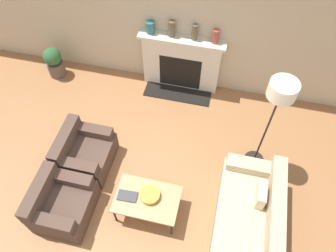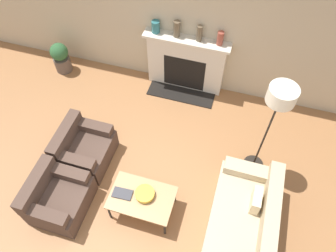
{
  "view_description": "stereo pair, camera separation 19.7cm",
  "coord_description": "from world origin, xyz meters",
  "px_view_note": "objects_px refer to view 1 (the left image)",
  "views": [
    {
      "loc": [
        0.91,
        -1.88,
        4.85
      ],
      "look_at": [
        0.17,
        1.26,
        0.45
      ],
      "focal_mm": 35.0,
      "sensor_mm": 36.0,
      "label": 1
    },
    {
      "loc": [
        1.1,
        -1.83,
        4.85
      ],
      "look_at": [
        0.17,
        1.26,
        0.45
      ],
      "focal_mm": 35.0,
      "sensor_mm": 36.0,
      "label": 2
    }
  ],
  "objects_px": {
    "armchair_near": "(61,204)",
    "book": "(127,196)",
    "bowl": "(150,195)",
    "fireplace": "(181,63)",
    "mantel_vase_right": "(215,36)",
    "couch": "(248,234)",
    "armchair_far": "(84,153)",
    "floor_lamp": "(279,99)",
    "mantel_vase_center_left": "(172,29)",
    "coffee_table": "(147,199)",
    "mantel_vase_left": "(150,27)",
    "potted_plant": "(54,62)",
    "mantel_vase_center_right": "(195,32)"
  },
  "relations": [
    {
      "from": "mantel_vase_center_left",
      "to": "mantel_vase_right",
      "type": "bearing_deg",
      "value": 0.0
    },
    {
      "from": "mantel_vase_left",
      "to": "potted_plant",
      "type": "relative_size",
      "value": 0.34
    },
    {
      "from": "mantel_vase_center_left",
      "to": "potted_plant",
      "type": "height_order",
      "value": "mantel_vase_center_left"
    },
    {
      "from": "fireplace",
      "to": "mantel_vase_left",
      "type": "distance_m",
      "value": 0.91
    },
    {
      "from": "coffee_table",
      "to": "mantel_vase_right",
      "type": "distance_m",
      "value": 2.92
    },
    {
      "from": "armchair_far",
      "to": "coffee_table",
      "type": "distance_m",
      "value": 1.37
    },
    {
      "from": "book",
      "to": "mantel_vase_right",
      "type": "relative_size",
      "value": 1.2
    },
    {
      "from": "armchair_far",
      "to": "book",
      "type": "relative_size",
      "value": 2.91
    },
    {
      "from": "mantel_vase_center_left",
      "to": "mantel_vase_center_right",
      "type": "xyz_separation_m",
      "value": [
        0.4,
        0.0,
        -0.0
      ]
    },
    {
      "from": "floor_lamp",
      "to": "mantel_vase_center_left",
      "type": "relative_size",
      "value": 6.34
    },
    {
      "from": "armchair_far",
      "to": "book",
      "type": "distance_m",
      "value": 1.15
    },
    {
      "from": "book",
      "to": "armchair_far",
      "type": "bearing_deg",
      "value": 143.69
    },
    {
      "from": "mantel_vase_right",
      "to": "mantel_vase_center_left",
      "type": "bearing_deg",
      "value": 180.0
    },
    {
      "from": "armchair_far",
      "to": "mantel_vase_right",
      "type": "height_order",
      "value": "mantel_vase_right"
    },
    {
      "from": "book",
      "to": "bowl",
      "type": "bearing_deg",
      "value": 10.2
    },
    {
      "from": "armchair_near",
      "to": "coffee_table",
      "type": "height_order",
      "value": "armchair_near"
    },
    {
      "from": "armchair_near",
      "to": "coffee_table",
      "type": "bearing_deg",
      "value": -75.81
    },
    {
      "from": "armchair_near",
      "to": "mantel_vase_center_left",
      "type": "relative_size",
      "value": 2.91
    },
    {
      "from": "armchair_far",
      "to": "coffee_table",
      "type": "height_order",
      "value": "armchair_far"
    },
    {
      "from": "floor_lamp",
      "to": "mantel_vase_right",
      "type": "height_order",
      "value": "floor_lamp"
    },
    {
      "from": "fireplace",
      "to": "mantel_vase_right",
      "type": "bearing_deg",
      "value": 1.43
    },
    {
      "from": "bowl",
      "to": "potted_plant",
      "type": "bearing_deg",
      "value": 137.92
    },
    {
      "from": "coffee_table",
      "to": "mantel_vase_right",
      "type": "xyz_separation_m",
      "value": [
        0.49,
        2.74,
        0.9
      ]
    },
    {
      "from": "armchair_near",
      "to": "armchair_far",
      "type": "bearing_deg",
      "value": 0.0
    },
    {
      "from": "coffee_table",
      "to": "mantel_vase_left",
      "type": "bearing_deg",
      "value": 103.43
    },
    {
      "from": "bowl",
      "to": "book",
      "type": "xyz_separation_m",
      "value": [
        -0.32,
        -0.08,
        -0.04
      ]
    },
    {
      "from": "book",
      "to": "mantel_vase_center_right",
      "type": "height_order",
      "value": "mantel_vase_center_right"
    },
    {
      "from": "mantel_vase_center_left",
      "to": "mantel_vase_right",
      "type": "xyz_separation_m",
      "value": [
        0.76,
        0.0,
        -0.02
      ]
    },
    {
      "from": "mantel_vase_center_left",
      "to": "potted_plant",
      "type": "bearing_deg",
      "value": -172.54
    },
    {
      "from": "fireplace",
      "to": "couch",
      "type": "bearing_deg",
      "value": -61.21
    },
    {
      "from": "coffee_table",
      "to": "book",
      "type": "relative_size",
      "value": 3.16
    },
    {
      "from": "armchair_far",
      "to": "mantel_vase_center_left",
      "type": "distance_m",
      "value": 2.57
    },
    {
      "from": "couch",
      "to": "bowl",
      "type": "bearing_deg",
      "value": -96.58
    },
    {
      "from": "couch",
      "to": "mantel_vase_left",
      "type": "bearing_deg",
      "value": -143.19
    },
    {
      "from": "armchair_near",
      "to": "floor_lamp",
      "type": "xyz_separation_m",
      "value": [
        2.75,
        1.59,
        1.31
      ]
    },
    {
      "from": "fireplace",
      "to": "floor_lamp",
      "type": "distance_m",
      "value": 2.38
    },
    {
      "from": "armchair_near",
      "to": "book",
      "type": "xyz_separation_m",
      "value": [
        0.95,
        0.28,
        0.16
      ]
    },
    {
      "from": "couch",
      "to": "potted_plant",
      "type": "relative_size",
      "value": 3.27
    },
    {
      "from": "couch",
      "to": "armchair_far",
      "type": "height_order",
      "value": "couch"
    },
    {
      "from": "floor_lamp",
      "to": "coffee_table",
      "type": "bearing_deg",
      "value": -139.98
    },
    {
      "from": "mantel_vase_left",
      "to": "mantel_vase_center_left",
      "type": "bearing_deg",
      "value": 0.0
    },
    {
      "from": "couch",
      "to": "armchair_far",
      "type": "distance_m",
      "value": 2.82
    },
    {
      "from": "armchair_far",
      "to": "mantel_vase_right",
      "type": "bearing_deg",
      "value": -38.84
    },
    {
      "from": "book",
      "to": "mantel_vase_right",
      "type": "height_order",
      "value": "mantel_vase_right"
    },
    {
      "from": "floor_lamp",
      "to": "mantel_vase_right",
      "type": "distance_m",
      "value": 1.81
    },
    {
      "from": "fireplace",
      "to": "armchair_near",
      "type": "height_order",
      "value": "fireplace"
    },
    {
      "from": "armchair_near",
      "to": "book",
      "type": "bearing_deg",
      "value": -73.63
    },
    {
      "from": "coffee_table",
      "to": "mantel_vase_center_right",
      "type": "bearing_deg",
      "value": 87.25
    },
    {
      "from": "book",
      "to": "mantel_vase_right",
      "type": "distance_m",
      "value": 3.0
    },
    {
      "from": "floor_lamp",
      "to": "potted_plant",
      "type": "xyz_separation_m",
      "value": [
        -4.13,
        1.15,
        -1.25
      ]
    }
  ]
}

